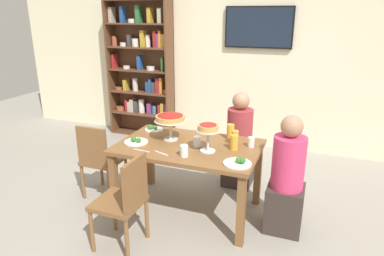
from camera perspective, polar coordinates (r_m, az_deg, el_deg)
ground_plane at (r=3.80m, az=-0.55°, el=-13.30°), size 12.00×12.00×0.00m
rear_partition at (r=5.37m, az=8.22°, el=11.87°), size 8.00×0.12×2.80m
dining_table at (r=3.50m, az=-0.59°, el=-4.34°), size 1.42×0.90×0.74m
bookshelf at (r=5.81m, az=-8.34°, el=9.63°), size 1.10×0.30×2.21m
television at (r=5.20m, az=11.00°, el=16.07°), size 0.97×0.05×0.58m
diner_far_right at (r=4.15m, az=7.80°, el=-3.02°), size 0.34×0.34×1.15m
diner_head_east at (r=3.38m, az=15.40°, el=-8.79°), size 0.34×0.34×1.15m
chair_near_left at (r=3.08m, az=-11.04°, el=-11.38°), size 0.40×0.40×0.87m
chair_head_west at (r=3.95m, az=-15.08°, el=-4.77°), size 0.40×0.40×0.87m
deep_dish_pizza_stand at (r=3.54m, az=-3.62°, el=1.40°), size 0.33×0.33×0.27m
personal_pizza_stand at (r=3.24m, az=2.68°, el=-0.46°), size 0.23×0.23×0.27m
salad_plate_near_diner at (r=3.06m, az=7.71°, el=-5.69°), size 0.25×0.25×0.07m
salad_plate_far_diner at (r=3.92m, az=-6.45°, el=-0.11°), size 0.20×0.20×0.07m
salad_plate_spare at (r=3.57m, az=-9.27°, el=-2.20°), size 0.24×0.24×0.07m
beer_glass_amber_tall at (r=3.63m, az=6.40°, el=-0.61°), size 0.08×0.08×0.16m
beer_glass_amber_short at (r=3.35m, az=6.99°, el=-2.39°), size 0.08×0.08×0.15m
beer_glass_amber_spare at (r=3.47m, az=7.14°, el=-1.63°), size 0.07×0.07×0.15m
water_glass_clear_near at (r=3.40m, az=0.86°, el=-2.27°), size 0.07×0.07×0.11m
water_glass_clear_far at (r=3.45m, az=9.77°, el=-2.33°), size 0.07×0.07×0.10m
water_glass_clear_spare at (r=3.18m, az=-1.31°, el=-3.82°), size 0.08×0.08×0.11m
cutlery_fork_near at (r=3.27m, az=-5.11°, el=-4.18°), size 0.17×0.08×0.00m
cutlery_knife_near at (r=3.36m, az=-8.40°, el=-3.70°), size 0.18×0.03×0.00m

